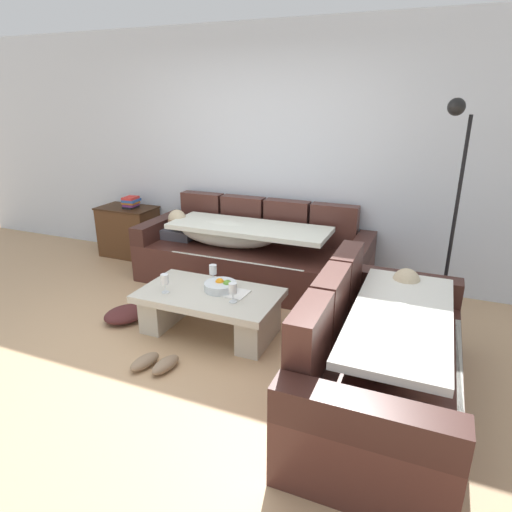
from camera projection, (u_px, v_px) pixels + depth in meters
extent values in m
plane|color=tan|center=(168.00, 355.00, 3.54)|extent=(14.00, 14.00, 0.00)
cube|color=silver|center=(266.00, 154.00, 4.95)|extent=(9.00, 0.10, 2.70)
cube|color=#482620|center=(252.00, 266.00, 4.84)|extent=(2.50, 0.92, 0.42)
cube|color=#482620|center=(203.00, 212.00, 5.31)|extent=(0.50, 0.16, 0.46)
cube|color=#482620|center=(243.00, 216.00, 5.12)|extent=(0.50, 0.16, 0.46)
cube|color=#482620|center=(287.00, 221.00, 4.92)|extent=(0.50, 0.16, 0.46)
cube|color=#482620|center=(334.00, 226.00, 4.73)|extent=(0.50, 0.16, 0.46)
cube|color=#3A1E19|center=(160.00, 227.00, 5.15)|extent=(0.18, 0.92, 0.20)
cube|color=#3A1E19|center=(360.00, 252.00, 4.31)|extent=(0.18, 0.92, 0.20)
cube|color=#4C4C56|center=(180.00, 234.00, 5.06)|extent=(0.36, 0.28, 0.11)
sphere|color=#936B4C|center=(177.00, 221.00, 4.97)|extent=(0.21, 0.21, 0.21)
sphere|color=#CCB793|center=(177.00, 218.00, 4.96)|extent=(0.20, 0.20, 0.20)
ellipsoid|color=silver|center=(227.00, 234.00, 4.77)|extent=(1.10, 0.44, 0.28)
cube|color=silver|center=(249.00, 228.00, 4.63)|extent=(1.70, 0.60, 0.05)
cube|color=silver|center=(234.00, 278.00, 4.45)|extent=(1.44, 0.04, 0.38)
cube|color=#482620|center=(382.00, 375.00, 2.93)|extent=(0.92, 1.89, 0.42)
cube|color=#482620|center=(309.00, 343.00, 2.48)|extent=(0.16, 0.48, 0.46)
cube|color=#482620|center=(330.00, 306.00, 2.92)|extent=(0.16, 0.48, 0.46)
cube|color=#482620|center=(346.00, 278.00, 3.36)|extent=(0.16, 0.48, 0.46)
cube|color=#3A1E19|center=(364.00, 419.00, 2.09)|extent=(0.92, 0.18, 0.20)
cube|color=#3A1E19|center=(400.00, 285.00, 3.57)|extent=(0.92, 0.18, 0.20)
cube|color=gray|center=(398.00, 304.00, 3.35)|extent=(0.28, 0.36, 0.11)
sphere|color=beige|center=(406.00, 285.00, 3.28)|extent=(0.21, 0.21, 0.21)
sphere|color=#CCB793|center=(406.00, 282.00, 3.27)|extent=(0.20, 0.20, 0.20)
ellipsoid|color=silver|center=(395.00, 333.00, 2.77)|extent=(0.44, 0.97, 0.28)
cube|color=silver|center=(401.00, 317.00, 2.76)|extent=(0.60, 1.41, 0.05)
cube|color=silver|center=(455.00, 388.00, 2.77)|extent=(0.04, 1.19, 0.38)
cube|color=beige|center=(209.00, 295.00, 3.78)|extent=(1.20, 0.68, 0.06)
cube|color=beige|center=(165.00, 306.00, 4.01)|extent=(0.20, 0.54, 0.32)
cube|color=beige|center=(259.00, 325.00, 3.68)|extent=(0.20, 0.54, 0.32)
cylinder|color=silver|center=(220.00, 286.00, 3.80)|extent=(0.28, 0.28, 0.07)
sphere|color=#5D9833|center=(227.00, 284.00, 3.78)|extent=(0.08, 0.08, 0.08)
sphere|color=orange|center=(220.00, 283.00, 3.82)|extent=(0.08, 0.08, 0.08)
cylinder|color=silver|center=(166.00, 292.00, 3.77)|extent=(0.06, 0.06, 0.01)
cylinder|color=silver|center=(165.00, 288.00, 3.75)|extent=(0.01, 0.01, 0.07)
cylinder|color=silver|center=(165.00, 279.00, 3.73)|extent=(0.07, 0.07, 0.08)
cylinder|color=silver|center=(233.00, 302.00, 3.59)|extent=(0.06, 0.06, 0.01)
cylinder|color=silver|center=(233.00, 297.00, 3.58)|extent=(0.01, 0.01, 0.07)
cylinder|color=silver|center=(233.00, 288.00, 3.55)|extent=(0.07, 0.07, 0.08)
cylinder|color=silver|center=(213.00, 282.00, 3.98)|extent=(0.06, 0.06, 0.01)
cylinder|color=silver|center=(213.00, 278.00, 3.96)|extent=(0.01, 0.01, 0.07)
cylinder|color=silver|center=(213.00, 269.00, 3.93)|extent=(0.07, 0.07, 0.08)
cube|color=white|center=(231.00, 293.00, 3.75)|extent=(0.29, 0.22, 0.01)
cube|color=#4F301A|center=(129.00, 232.00, 5.68)|extent=(0.70, 0.42, 0.62)
cube|color=#372112|center=(127.00, 208.00, 5.58)|extent=(0.72, 0.44, 0.02)
cube|color=black|center=(131.00, 207.00, 5.54)|extent=(0.13, 0.19, 0.02)
cube|color=#72337F|center=(131.00, 205.00, 5.53)|extent=(0.16, 0.17, 0.03)
cube|color=#B76623|center=(131.00, 203.00, 5.51)|extent=(0.17, 0.18, 0.03)
cube|color=#2D569E|center=(131.00, 200.00, 5.51)|extent=(0.19, 0.22, 0.03)
cube|color=red|center=(130.00, 198.00, 5.51)|extent=(0.17, 0.20, 0.03)
cylinder|color=black|center=(440.00, 314.00, 4.19)|extent=(0.28, 0.28, 0.02)
cylinder|color=black|center=(454.00, 222.00, 3.88)|extent=(0.03, 0.03, 1.80)
sphere|color=black|center=(456.00, 107.00, 3.51)|extent=(0.14, 0.14, 0.14)
ellipsoid|color=#8C7259|center=(145.00, 362.00, 3.38)|extent=(0.18, 0.29, 0.09)
ellipsoid|color=#8C7259|center=(165.00, 365.00, 3.34)|extent=(0.16, 0.28, 0.09)
ellipsoid|color=#4C2323|center=(126.00, 314.00, 4.08)|extent=(0.45, 0.49, 0.12)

